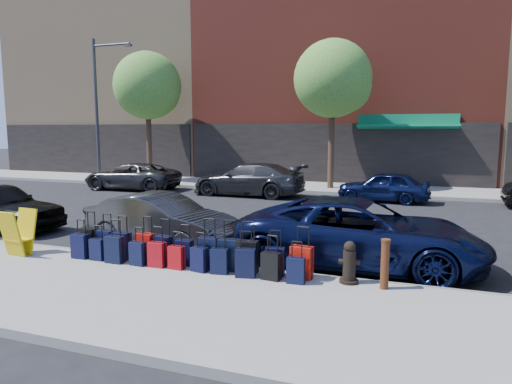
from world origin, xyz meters
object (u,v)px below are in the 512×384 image
at_px(display_rack, 18,233).
at_px(car_far_1, 248,179).
at_px(tree_center, 336,81).
at_px(fire_hydrant, 349,264).
at_px(tree_left, 150,88).
at_px(car_near_1, 161,220).
at_px(suitcase_front_5, 184,252).
at_px(car_far_2, 383,187).
at_px(bollard, 385,263).
at_px(streetlight, 99,101).
at_px(car_far_0, 132,176).
at_px(car_near_2, 360,233).

bearing_deg(display_rack, car_far_1, 89.84).
bearing_deg(tree_center, fire_hydrant, -78.76).
relative_size(tree_left, car_near_1, 1.76).
relative_size(fire_hydrant, car_far_1, 0.15).
relative_size(suitcase_front_5, fire_hydrant, 1.09).
xyz_separation_m(suitcase_front_5, car_far_2, (3.29, 11.51, 0.22)).
xyz_separation_m(bollard, display_rack, (-8.15, -0.48, 0.04)).
bearing_deg(streetlight, suitcase_front_5, -46.77).
relative_size(tree_left, display_rack, 6.92).
distance_m(display_rack, car_far_0, 12.97).
distance_m(display_rack, car_far_1, 11.93).
bearing_deg(streetlight, bollard, -38.95).
xyz_separation_m(car_far_0, car_far_1, (6.40, -0.03, 0.08)).
xyz_separation_m(car_near_1, car_far_1, (-1.11, 9.52, 0.08)).
xyz_separation_m(fire_hydrant, car_far_0, (-12.66, 11.31, 0.16)).
relative_size(streetlight, car_far_0, 1.63).
xyz_separation_m(fire_hydrant, car_near_2, (0.00, 1.67, 0.23)).
xyz_separation_m(suitcase_front_5, car_near_1, (-1.65, 1.78, 0.26)).
relative_size(suitcase_front_5, bollard, 0.95).
xyz_separation_m(streetlight, car_far_1, (10.02, -2.29, -3.90)).
xyz_separation_m(bollard, car_far_0, (-13.32, 11.42, 0.06)).
relative_size(streetlight, car_near_1, 1.93).
bearing_deg(tree_center, car_near_1, -100.47).
bearing_deg(car_far_1, car_near_1, 8.80).
bearing_deg(fire_hydrant, car_far_0, 129.13).
distance_m(tree_left, car_far_2, 14.24).
xyz_separation_m(tree_center, display_rack, (-4.66, -14.86, -4.74)).
bearing_deg(suitcase_front_5, fire_hydrant, 0.88).
height_order(tree_center, car_far_2, tree_center).
distance_m(streetlight, fire_hydrant, 21.59).
bearing_deg(car_far_1, bollard, 33.41).
xyz_separation_m(fire_hydrant, car_near_1, (-5.15, 1.75, 0.16)).
relative_size(tree_left, car_far_0, 1.48).
distance_m(tree_center, car_far_2, 6.12).
bearing_deg(car_far_1, tree_left, -110.80).
bearing_deg(display_rack, fire_hydrant, 10.34).
bearing_deg(car_near_1, display_rack, 142.13).
relative_size(suitcase_front_5, car_near_1, 0.21).
bearing_deg(car_far_0, car_far_2, 89.70).
xyz_separation_m(tree_center, bollard, (3.49, -14.39, -4.79)).
distance_m(fire_hydrant, car_near_2, 1.68).
bearing_deg(fire_hydrant, car_far_2, 81.91).
bearing_deg(bollard, car_near_1, 162.14).
relative_size(tree_left, suitcase_front_5, 8.26).
bearing_deg(car_near_1, car_far_2, -19.81).
distance_m(car_near_1, car_near_2, 5.15).
height_order(suitcase_front_5, fire_hydrant, suitcase_front_5).
xyz_separation_m(streetlight, fire_hydrant, (16.28, -13.57, -4.14)).
bearing_deg(car_near_2, car_far_1, 33.81).
bearing_deg(car_far_2, streetlight, -92.34).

